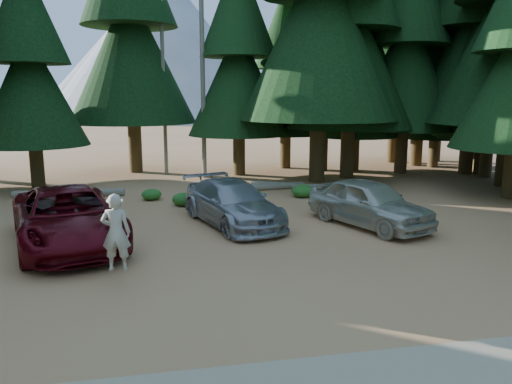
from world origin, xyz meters
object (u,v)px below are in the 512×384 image
Objects in this scene: silver_minivan_center at (232,203)px; frisbee_player at (116,232)px; log_right at (256,188)px; log_left at (69,193)px; red_pickup at (68,217)px; silver_minivan_right at (369,203)px; log_mid at (286,185)px.

silver_minivan_center is 2.78× the size of frisbee_player.
log_left is at bearing 171.18° from log_right.
red_pickup reaches higher than silver_minivan_center.
log_left reaches higher than log_right.
silver_minivan_center is at bearing -40.18° from log_left.
log_right is (8.25, -0.15, -0.02)m from log_left.
silver_minivan_right is 12.94m from log_left.
log_mid is at bearing 43.45° from silver_minivan_center.
red_pickup is 1.28× the size of log_right.
log_left is 8.25m from log_right.
log_right is (-1.56, -0.32, 0.01)m from log_mid.
silver_minivan_center is 4.64m from silver_minivan_right.
log_right is (5.40, 10.77, -1.09)m from frisbee_player.
log_left is at bearing 124.57° from silver_minivan_right.
red_pickup is at bearing -109.54° from log_mid.
red_pickup reaches higher than log_right.
log_right is at bearing -107.94° from frisbee_player.
red_pickup reaches higher than log_mid.
frisbee_player is 0.53× the size of log_mid.
silver_minivan_right is at bearing -53.40° from log_mid.
silver_minivan_center is (5.11, 1.50, -0.11)m from red_pickup.
frisbee_player is at bearing -141.78° from silver_minivan_center.
silver_minivan_center is at bearing 0.69° from red_pickup.
silver_minivan_right is 7.38m from log_mid.
log_mid is at bearing 25.86° from red_pickup.
frisbee_player is (1.66, -3.44, 0.40)m from red_pickup.
silver_minivan_right is 1.35× the size of log_mid.
red_pickup reaches higher than log_left.
log_mid is at bearing 75.63° from silver_minivan_right.
frisbee_player is 11.33m from log_left.
silver_minivan_right is (4.49, -1.14, 0.06)m from silver_minivan_center.
log_left is at bearing 83.37° from red_pickup.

